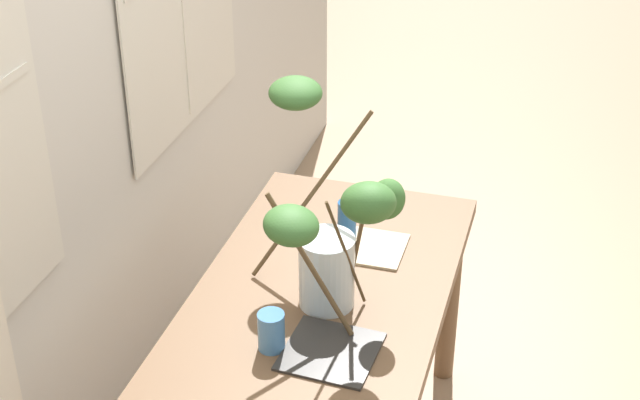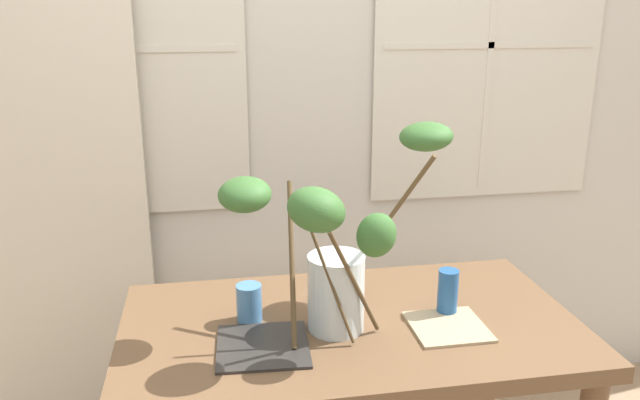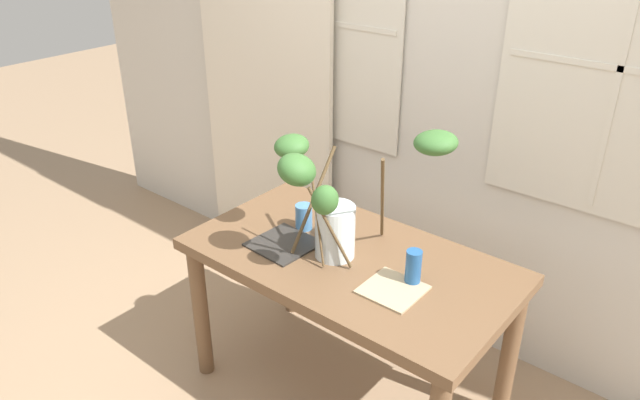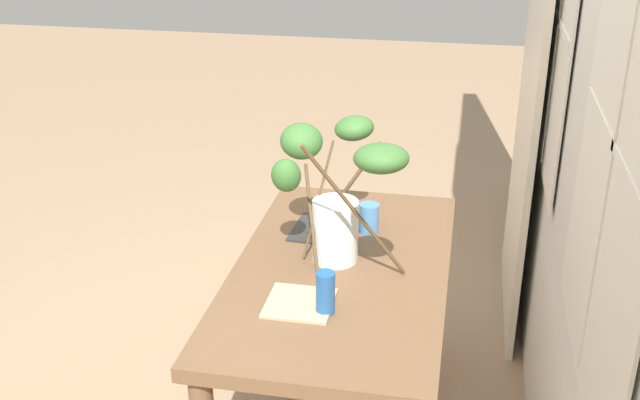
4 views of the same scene
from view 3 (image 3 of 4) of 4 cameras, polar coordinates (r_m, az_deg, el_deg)
ground at (r=2.95m, az=2.44°, el=-17.52°), size 14.00×14.00×0.00m
back_wall_with_windows at (r=2.87m, az=12.60°, el=11.54°), size 5.21×0.14×2.66m
curtain_sheer_side at (r=3.45m, az=-5.22°, el=10.71°), size 0.95×0.03×2.21m
dining_table at (r=2.55m, az=2.72°, el=-7.35°), size 1.34×0.74×0.74m
vase_with_branches at (r=2.36m, az=1.58°, el=0.15°), size 0.75×0.54×0.56m
drinking_glass_blue_left at (r=2.66m, az=-1.53°, el=-1.59°), size 0.08×0.08×0.11m
drinking_glass_blue_right at (r=2.32m, az=8.76°, el=-6.26°), size 0.06×0.06×0.14m
plate_square_left at (r=2.57m, az=-3.45°, el=-4.13°), size 0.26×0.26×0.01m
plate_square_right at (r=2.30m, az=6.85°, el=-8.35°), size 0.21×0.21×0.01m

